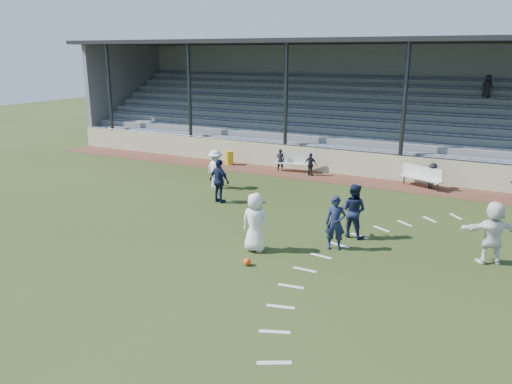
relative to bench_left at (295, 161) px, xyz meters
The scene contains 18 objects.
ground 11.16m from the bench_left, 79.09° to the right, with size 90.00×90.00×0.00m, color #293816.
cinder_track 2.23m from the bench_left, 11.89° to the right, with size 34.00×2.00×0.02m, color #512C20.
retaining_wall 2.19m from the bench_left, 16.03° to the left, with size 34.00×0.18×1.20m, color beige.
bench_left is the anchor object (origin of this frame).
bench_right 6.31m from the bench_left, ahead, with size 2.00×1.19×0.95m.
trash_bin 3.83m from the bench_left, behind, with size 0.46×0.46×0.74m, color gold.
football 11.92m from the bench_left, 73.60° to the right, with size 0.22×0.22×0.22m, color #E8480D.
player_white_lead 10.76m from the bench_left, 73.53° to the right, with size 0.90×0.59×1.85m, color white.
player_navy_lead 10.45m from the bench_left, 60.18° to the right, with size 0.62×0.41×1.71m, color #141C37.
player_navy_mid 9.43m from the bench_left, 55.28° to the right, with size 0.88×0.69×1.82m, color #141C37.
player_white_wing 4.97m from the bench_left, 113.03° to the right, with size 1.13×0.65×1.75m, color white.
player_navy_wing 6.45m from the bench_left, 95.47° to the right, with size 1.06×0.44×1.80m, color #141C37.
player_white_back 12.47m from the bench_left, 39.91° to the right, with size 1.74×0.55×1.87m, color white.
sub_left_near 0.77m from the bench_left, 163.53° to the right, with size 0.42×0.27×1.14m, color black.
sub_left_far 1.13m from the bench_left, 24.04° to the right, with size 0.66×0.28×1.13m, color black.
sub_right 6.76m from the bench_left, ahead, with size 0.75×0.43×1.16m, color black.
grandstand 5.95m from the bench_left, 68.30° to the left, with size 34.60×9.00×6.61m.
penalty_arc 12.61m from the bench_left, 60.35° to the right, with size 3.89×14.63×0.01m.
Camera 1 is at (7.59, -12.19, 5.96)m, focal length 35.00 mm.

